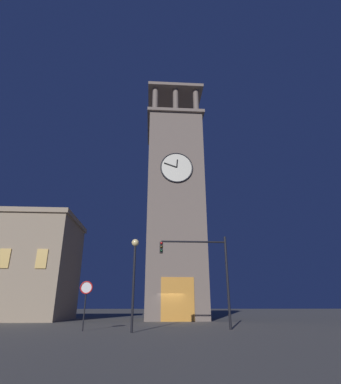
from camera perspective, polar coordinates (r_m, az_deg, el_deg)
The scene contains 5 objects.
ground_plane at distance 30.57m, azimuth 0.02°, elevation -23.43°, with size 200.00×200.00×0.00m, color #56544F.
clocktower at distance 35.77m, azimuth 0.70°, elevation -3.19°, with size 6.89×8.35×29.76m.
traffic_signal_near at distance 20.77m, azimuth 6.51°, elevation -13.48°, with size 4.60×0.41×5.90m.
street_lamp at distance 18.69m, azimuth -6.91°, elevation -13.74°, with size 0.44×0.44×5.29m.
no_horn_sign at distance 20.11m, azimuth -15.77°, elevation -17.75°, with size 0.78×0.14×2.86m.
Camera 1 is at (1.96, 30.47, 1.45)m, focal length 28.03 mm.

